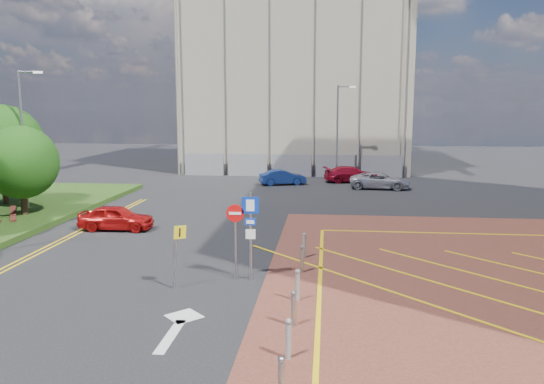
% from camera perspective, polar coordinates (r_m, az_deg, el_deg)
% --- Properties ---
extents(ground, '(140.00, 140.00, 0.00)m').
position_cam_1_polar(ground, '(18.65, -4.27, -10.29)').
color(ground, black).
rests_on(ground, ground).
extents(tree_c, '(4.00, 4.00, 4.90)m').
position_cam_1_polar(tree_c, '(32.13, -25.38, 2.89)').
color(tree_c, '#3D2B1C').
rests_on(tree_c, grass_bed).
extents(tree_d, '(5.00, 5.00, 6.08)m').
position_cam_1_polar(tree_d, '(36.21, -27.08, 4.45)').
color(tree_d, '#3D2B1C').
rests_on(tree_d, grass_bed).
extents(lamp_left_far, '(1.53, 0.16, 8.00)m').
position_cam_1_polar(lamp_left_far, '(34.22, -25.14, 5.70)').
color(lamp_left_far, '#9EA0A8').
rests_on(lamp_left_far, grass_bed).
extents(lamp_back, '(1.53, 0.16, 8.00)m').
position_cam_1_polar(lamp_back, '(45.35, 7.14, 6.74)').
color(lamp_back, '#9EA0A8').
rests_on(lamp_back, ground).
extents(sign_cluster, '(1.17, 0.12, 3.20)m').
position_cam_1_polar(sign_cluster, '(18.99, -2.94, -3.78)').
color(sign_cluster, '#9EA0A8').
rests_on(sign_cluster, ground).
extents(warning_sign, '(0.53, 0.37, 2.24)m').
position_cam_1_polar(warning_sign, '(18.44, -10.23, -5.99)').
color(warning_sign, '#9EA0A8').
rests_on(warning_sign, ground).
extents(bollard_row, '(0.14, 11.14, 0.90)m').
position_cam_1_polar(bollard_row, '(16.67, 2.62, -10.95)').
color(bollard_row, '#9EA0A8').
rests_on(bollard_row, forecourt).
extents(construction_building, '(21.20, 19.20, 22.00)m').
position_cam_1_polar(construction_building, '(57.59, 2.85, 13.90)').
color(construction_building, '#AEA38E').
rests_on(construction_building, ground).
extents(construction_fence, '(21.60, 0.06, 2.00)m').
position_cam_1_polar(construction_fence, '(47.64, 3.30, 2.85)').
color(construction_fence, gray).
rests_on(construction_fence, ground).
extents(car_red_left, '(3.78, 1.60, 1.27)m').
position_cam_1_polar(car_red_left, '(28.12, -16.40, -2.65)').
color(car_red_left, '#AF0F0F').
rests_on(car_red_left, ground).
extents(car_blue_back, '(3.91, 2.38, 1.22)m').
position_cam_1_polar(car_blue_back, '(42.64, 1.14, 1.60)').
color(car_blue_back, navy).
rests_on(car_blue_back, ground).
extents(car_red_back, '(4.85, 2.73, 1.33)m').
position_cam_1_polar(car_red_back, '(44.64, 8.54, 1.91)').
color(car_red_back, maroon).
rests_on(car_red_back, ground).
extents(car_silver_back, '(4.72, 2.54, 1.26)m').
position_cam_1_polar(car_silver_back, '(41.36, 11.50, 1.21)').
color(car_silver_back, '#B6B5BD').
rests_on(car_silver_back, ground).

